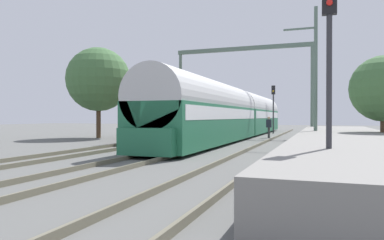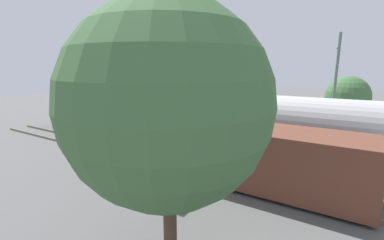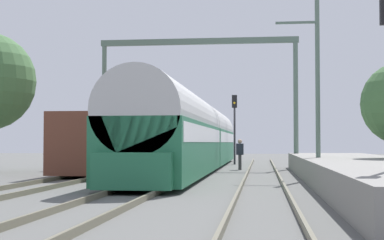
# 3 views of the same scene
# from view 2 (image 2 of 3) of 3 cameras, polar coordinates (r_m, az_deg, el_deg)

# --- Properties ---
(platform) EXTENTS (4.40, 28.00, 0.90)m
(platform) POSITION_cam_2_polar(r_m,az_deg,el_deg) (23.58, 35.53, -3.14)
(platform) COLOR gray
(platform) RESTS_ON ground
(passenger_train) EXTENTS (2.93, 32.85, 3.82)m
(passenger_train) POSITION_cam_2_polar(r_m,az_deg,el_deg) (17.81, 2.64, -0.07)
(passenger_train) COLOR #236B47
(passenger_train) RESTS_ON ground
(freight_car) EXTENTS (2.80, 13.00, 2.70)m
(freight_car) POSITION_cam_2_polar(r_m,az_deg,el_deg) (13.21, 7.02, -6.61)
(freight_car) COLOR brown
(freight_car) RESTS_ON ground
(person_crossing) EXTENTS (0.42, 0.28, 1.73)m
(person_crossing) POSITION_cam_2_polar(r_m,az_deg,el_deg) (20.25, 6.24, -1.43)
(person_crossing) COLOR #3A3A3A
(person_crossing) RESTS_ON ground
(railway_signal_far) EXTENTS (0.36, 0.30, 4.89)m
(railway_signal_far) POSITION_cam_2_polar(r_m,az_deg,el_deg) (23.93, -12.23, 5.52)
(railway_signal_far) COLOR #2D2D33
(railway_signal_far) RESTS_ON ground
(catenary_gantry) EXTENTS (12.06, 0.28, 7.86)m
(catenary_gantry) POSITION_cam_2_polar(r_m,az_deg,el_deg) (18.44, -2.60, 11.67)
(catenary_gantry) COLOR #556C5E
(catenary_gantry) RESTS_ON ground
(catenary_pole_east_mid) EXTENTS (1.90, 0.20, 8.00)m
(catenary_pole_east_mid) POSITION_cam_2_polar(r_m,az_deg,el_deg) (21.53, 29.11, 6.37)
(catenary_pole_east_mid) COLOR #556C5E
(catenary_pole_east_mid) RESTS_ON ground
(tree_west_background) EXTENTS (5.10, 5.10, 7.25)m
(tree_west_background) POSITION_cam_2_polar(r_m,az_deg,el_deg) (6.30, -5.40, 3.36)
(tree_west_background) COLOR #4C3826
(tree_west_background) RESTS_ON ground
(tree_east_background) EXTENTS (3.44, 3.44, 4.89)m
(tree_east_background) POSITION_cam_2_polar(r_m,az_deg,el_deg) (25.00, 31.22, 4.39)
(tree_east_background) COLOR #4C3826
(tree_east_background) RESTS_ON ground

